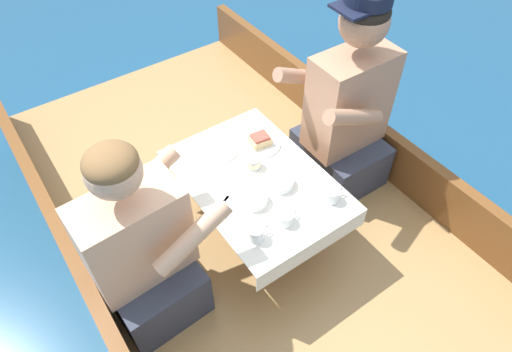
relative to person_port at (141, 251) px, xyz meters
name	(u,v)px	position (x,y,z in m)	size (l,w,h in m)	color
ground_plane	(249,254)	(0.59, 0.11, -0.69)	(60.00, 60.00, 0.00)	navy
boat_deck	(249,237)	(0.59, 0.11, -0.52)	(1.71, 3.13, 0.32)	#A87F4C
gunwale_port	(89,288)	(-0.24, 0.11, -0.22)	(0.06, 3.13, 0.28)	brown
gunwale_starboard	(368,138)	(1.41, 0.11, -0.22)	(0.06, 3.13, 0.28)	brown
cockpit_table	(256,185)	(0.59, 0.05, -0.03)	(0.58, 0.83, 0.38)	#B2B2B7
person_port	(141,251)	(0.00, 0.00, 0.00)	(0.54, 0.46, 0.92)	#333847
person_starboard	(346,112)	(1.18, 0.10, 0.08)	(0.53, 0.45, 1.07)	#333847
plate_sandwich	(260,144)	(0.73, 0.22, 0.02)	(0.20, 0.20, 0.01)	white
plate_bread	(220,151)	(0.55, 0.29, 0.02)	(0.17, 0.17, 0.01)	white
sandwich	(260,140)	(0.73, 0.22, 0.04)	(0.10, 0.09, 0.05)	#E0BC7F
bowl_port_near	(254,199)	(0.50, -0.06, 0.04)	(0.12, 0.12, 0.04)	white
bowl_starboard_near	(281,182)	(0.66, -0.05, 0.04)	(0.12, 0.12, 0.04)	white
coffee_cup_port	(285,218)	(0.55, -0.22, 0.04)	(0.10, 0.07, 0.05)	white
coffee_cup_starboard	(332,195)	(0.78, -0.24, 0.04)	(0.09, 0.07, 0.06)	white
coffee_cup_center	(256,233)	(0.40, -0.22, 0.05)	(0.09, 0.06, 0.06)	white
tin_can	(253,163)	(0.62, 0.11, 0.04)	(0.07, 0.07, 0.05)	silver
utensil_spoon_port	(230,223)	(0.36, -0.10, 0.02)	(0.07, 0.17, 0.01)	silver
utensil_fork_port	(220,207)	(0.37, 0.00, 0.02)	(0.16, 0.09, 0.00)	silver
utensil_knife_starboard	(256,181)	(0.58, 0.03, 0.02)	(0.12, 0.14, 0.00)	silver
utensil_fork_starboard	(182,161)	(0.37, 0.33, 0.02)	(0.13, 0.14, 0.00)	silver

